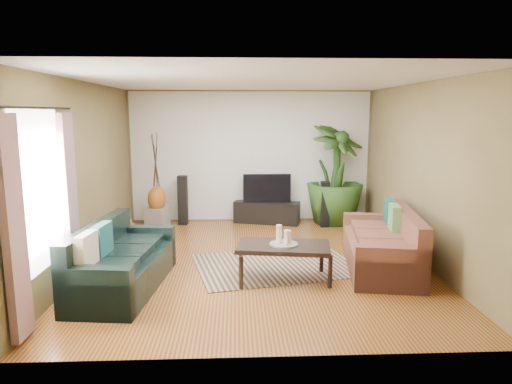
{
  "coord_description": "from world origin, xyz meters",
  "views": [
    {
      "loc": [
        -0.3,
        -6.67,
        2.25
      ],
      "look_at": [
        0.0,
        0.2,
        1.05
      ],
      "focal_mm": 32.0,
      "sensor_mm": 36.0,
      "label": 1
    }
  ],
  "objects": [
    {
      "name": "pedestal",
      "position": [
        -1.88,
        2.26,
        0.19
      ],
      "size": [
        0.48,
        0.48,
        0.39
      ],
      "primitive_type": "cube",
      "rotation": [
        0.0,
        0.0,
        -0.28
      ],
      "color": "gray",
      "rests_on": "floor"
    },
    {
      "name": "curtain_near",
      "position": [
        -2.43,
        -2.35,
        1.15
      ],
      "size": [
        0.08,
        0.35,
        2.2
      ],
      "primitive_type": "cube",
      "color": "gray",
      "rests_on": "ground"
    },
    {
      "name": "curtain_rod",
      "position": [
        -2.43,
        -1.6,
        2.3
      ],
      "size": [
        0.03,
        1.9,
        0.03
      ],
      "primitive_type": "cylinder",
      "rotation": [
        1.57,
        0.0,
        0.0
      ],
      "color": "black",
      "rests_on": "ground"
    },
    {
      "name": "speaker_left",
      "position": [
        -1.39,
        2.46,
        0.5
      ],
      "size": [
        0.19,
        0.21,
        1.0
      ],
      "primitive_type": "cube",
      "rotation": [
        0.0,
        0.0,
        -0.07
      ],
      "color": "black",
      "rests_on": "floor"
    },
    {
      "name": "candle_tray",
      "position": [
        0.33,
        -0.79,
        0.51
      ],
      "size": [
        0.38,
        0.38,
        0.02
      ],
      "primitive_type": "cylinder",
      "color": "gray",
      "rests_on": "coffee_table"
    },
    {
      "name": "area_rug",
      "position": [
        0.27,
        -0.17,
        0.01
      ],
      "size": [
        2.61,
        2.1,
        0.01
      ],
      "primitive_type": "cube",
      "rotation": [
        0.0,
        0.0,
        0.22
      ],
      "color": "tan",
      "rests_on": "floor"
    },
    {
      "name": "side_table",
      "position": [
        -2.19,
        0.29,
        0.28
      ],
      "size": [
        0.65,
        0.65,
        0.56
      ],
      "primitive_type": "cube",
      "rotation": [
        0.0,
        0.0,
        0.26
      ],
      "color": "olive",
      "rests_on": "floor"
    },
    {
      "name": "window_pane",
      "position": [
        -2.48,
        -1.6,
        1.4
      ],
      "size": [
        0.0,
        1.8,
        1.8
      ],
      "primitive_type": "plane",
      "rotation": [
        1.57,
        0.0,
        1.57
      ],
      "color": "white",
      "rests_on": "ground"
    },
    {
      "name": "candle_mid",
      "position": [
        0.37,
        -0.83,
        0.62
      ],
      "size": [
        0.08,
        0.08,
        0.19
      ],
      "primitive_type": "cylinder",
      "color": "white",
      "rests_on": "candle_tray"
    },
    {
      "name": "floor",
      "position": [
        0.0,
        0.0,
        0.0
      ],
      "size": [
        5.5,
        5.5,
        0.0
      ],
      "primitive_type": "plane",
      "color": "#966126",
      "rests_on": "ground"
    },
    {
      "name": "plant_pot",
      "position": [
        1.71,
        2.44,
        0.15
      ],
      "size": [
        0.38,
        0.38,
        0.29
      ],
      "primitive_type": "cylinder",
      "color": "black",
      "rests_on": "floor"
    },
    {
      "name": "ceiling",
      "position": [
        0.0,
        0.0,
        2.7
      ],
      "size": [
        5.5,
        5.5,
        0.0
      ],
      "primitive_type": "plane",
      "rotation": [
        3.14,
        0.0,
        0.0
      ],
      "color": "white",
      "rests_on": "ground"
    },
    {
      "name": "wall_left",
      "position": [
        -2.5,
        0.0,
        1.35
      ],
      "size": [
        0.0,
        5.5,
        5.5
      ],
      "primitive_type": "plane",
      "rotation": [
        1.57,
        0.0,
        1.57
      ],
      "color": "olive",
      "rests_on": "ground"
    },
    {
      "name": "candle_tall",
      "position": [
        0.27,
        -0.76,
        0.64
      ],
      "size": [
        0.08,
        0.08,
        0.25
      ],
      "primitive_type": "cylinder",
      "color": "beige",
      "rests_on": "candle_tray"
    },
    {
      "name": "speaker_right",
      "position": [
        1.46,
        2.14,
        0.45
      ],
      "size": [
        0.17,
        0.18,
        0.91
      ],
      "primitive_type": "cube",
      "rotation": [
        0.0,
        0.0,
        0.01
      ],
      "color": "black",
      "rests_on": "floor"
    },
    {
      "name": "wall_front",
      "position": [
        0.0,
        -2.75,
        1.35
      ],
      "size": [
        5.0,
        0.0,
        5.0
      ],
      "primitive_type": "plane",
      "rotation": [
        -1.57,
        0.0,
        0.0
      ],
      "color": "olive",
      "rests_on": "ground"
    },
    {
      "name": "coffee_table",
      "position": [
        0.33,
        -0.79,
        0.25
      ],
      "size": [
        1.32,
        0.86,
        0.5
      ],
      "primitive_type": "cube",
      "rotation": [
        0.0,
        0.0,
        -0.16
      ],
      "color": "black",
      "rests_on": "floor"
    },
    {
      "name": "backwall_panel",
      "position": [
        0.0,
        2.74,
        1.35
      ],
      "size": [
        4.9,
        0.0,
        4.9
      ],
      "primitive_type": "plane",
      "rotation": [
        1.57,
        0.0,
        0.0
      ],
      "color": "white",
      "rests_on": "ground"
    },
    {
      "name": "television",
      "position": [
        0.32,
        2.5,
        0.73
      ],
      "size": [
        0.98,
        0.05,
        0.58
      ],
      "primitive_type": "cube",
      "color": "black",
      "rests_on": "tv_stand"
    },
    {
      "name": "wall_back",
      "position": [
        0.0,
        2.75,
        1.35
      ],
      "size": [
        5.0,
        0.0,
        5.0
      ],
      "primitive_type": "plane",
      "rotation": [
        1.57,
        0.0,
        0.0
      ],
      "color": "olive",
      "rests_on": "ground"
    },
    {
      "name": "potted_plant",
      "position": [
        1.71,
        2.44,
        1.02
      ],
      "size": [
        1.6,
        1.6,
        2.04
      ],
      "primitive_type": "imported",
      "rotation": [
        0.0,
        0.0,
        0.65
      ],
      "color": "#244717",
      "rests_on": "floor"
    },
    {
      "name": "sofa_right",
      "position": [
        1.79,
        -0.34,
        0.42
      ],
      "size": [
        1.24,
        2.17,
        0.85
      ],
      "primitive_type": "cube",
      "rotation": [
        0.0,
        0.0,
        -1.73
      ],
      "color": "brown",
      "rests_on": "floor"
    },
    {
      "name": "vase",
      "position": [
        -1.88,
        2.26,
        0.57
      ],
      "size": [
        0.35,
        0.35,
        0.5
      ],
      "primitive_type": "ellipsoid",
      "color": "#9C541C",
      "rests_on": "pedestal"
    },
    {
      "name": "sofa_left",
      "position": [
        -1.75,
        -0.98,
        0.42
      ],
      "size": [
        1.07,
        2.07,
        0.85
      ],
      "primitive_type": "cube",
      "rotation": [
        0.0,
        0.0,
        1.46
      ],
      "color": "black",
      "rests_on": "floor"
    },
    {
      "name": "wall_right",
      "position": [
        2.5,
        0.0,
        1.35
      ],
      "size": [
        0.0,
        5.5,
        5.5
      ],
      "primitive_type": "plane",
      "rotation": [
        1.57,
        0.0,
        -1.57
      ],
      "color": "olive",
      "rests_on": "ground"
    },
    {
      "name": "curtain_far",
      "position": [
        -2.43,
        -0.85,
        1.15
      ],
      "size": [
        0.08,
        0.35,
        2.2
      ],
      "primitive_type": "cube",
      "color": "gray",
      "rests_on": "ground"
    },
    {
      "name": "tv_stand",
      "position": [
        0.32,
        2.5,
        0.22
      ],
      "size": [
        1.39,
        0.75,
        0.44
      ],
      "primitive_type": "cube",
      "rotation": [
        0.0,
        0.0,
        -0.28
      ],
      "color": "black",
      "rests_on": "floor"
    },
    {
      "name": "candle_short",
      "position": [
        0.4,
        -0.73,
        0.6
      ],
      "size": [
        0.08,
        0.08,
        0.16
      ],
      "primitive_type": "cylinder",
      "color": "white",
      "rests_on": "candle_tray"
    }
  ]
}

